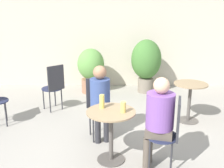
% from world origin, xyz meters
% --- Properties ---
extents(ground_plane, '(20.00, 20.00, 0.00)m').
position_xyz_m(ground_plane, '(0.00, 0.00, 0.00)').
color(ground_plane, '#9E998E').
extents(storefront_wall, '(10.00, 0.06, 3.00)m').
position_xyz_m(storefront_wall, '(0.00, 3.62, 1.50)').
color(storefront_wall, beige).
rests_on(storefront_wall, ground_plane).
extents(cafe_table_near, '(0.65, 0.65, 0.72)m').
position_xyz_m(cafe_table_near, '(-0.14, 0.00, 0.52)').
color(cafe_table_near, '#514C47').
rests_on(cafe_table_near, ground_plane).
extents(cafe_table_far, '(0.60, 0.60, 0.72)m').
position_xyz_m(cafe_table_far, '(1.27, 1.29, 0.50)').
color(cafe_table_far, '#514C47').
rests_on(cafe_table_far, ground_plane).
extents(bistro_chair_0, '(0.44, 0.42, 0.95)m').
position_xyz_m(bistro_chair_0, '(0.60, -0.19, 0.56)').
color(bistro_chair_0, '#232847').
rests_on(bistro_chair_0, ground_plane).
extents(bistro_chair_1, '(0.43, 0.44, 0.95)m').
position_xyz_m(bistro_chair_1, '(-0.35, 0.74, 0.56)').
color(bistro_chair_1, '#232847').
rests_on(bistro_chair_1, ground_plane).
extents(bistro_chair_3, '(0.47, 0.47, 0.95)m').
position_xyz_m(bistro_chair_3, '(-1.27, 1.80, 0.56)').
color(bistro_chair_3, '#232847').
rests_on(bistro_chair_3, ground_plane).
extents(seated_person_0, '(0.40, 0.37, 1.21)m').
position_xyz_m(seated_person_0, '(0.45, -0.15, 0.72)').
color(seated_person_0, brown).
rests_on(seated_person_0, ground_plane).
extents(seated_person_1, '(0.33, 0.35, 1.19)m').
position_xyz_m(seated_person_1, '(-0.31, 0.59, 0.72)').
color(seated_person_1, '#2D2D33').
rests_on(seated_person_1, ground_plane).
extents(beer_glass_0, '(0.07, 0.07, 0.14)m').
position_xyz_m(beer_glass_0, '(0.02, -0.04, 0.79)').
color(beer_glass_0, '#DBC65B').
rests_on(beer_glass_0, cafe_table_near).
extents(beer_glass_1, '(0.07, 0.07, 0.18)m').
position_xyz_m(beer_glass_1, '(-0.26, 0.11, 0.81)').
color(beer_glass_1, '#DBC65B').
rests_on(beer_glass_1, cafe_table_near).
extents(potted_plant_0, '(0.64, 0.64, 1.08)m').
position_xyz_m(potted_plant_0, '(-0.64, 3.02, 0.60)').
color(potted_plant_0, '#93664C').
rests_on(potted_plant_0, ground_plane).
extents(potted_plant_1, '(0.72, 0.72, 1.29)m').
position_xyz_m(potted_plant_1, '(0.69, 3.04, 0.76)').
color(potted_plant_1, slate).
rests_on(potted_plant_1, ground_plane).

